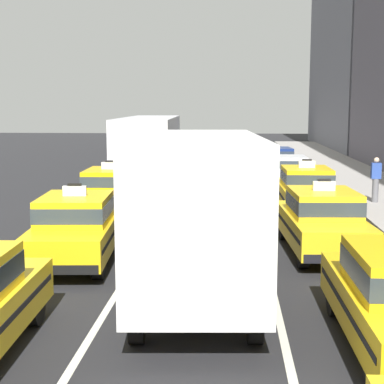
% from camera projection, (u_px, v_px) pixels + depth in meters
% --- Properties ---
extents(lane_stripe_left_center, '(0.14, 80.00, 0.01)m').
position_uv_depth(lane_stripe_left_center, '(167.00, 210.00, 21.79)').
color(lane_stripe_left_center, silver).
rests_on(lane_stripe_left_center, ground).
extents(lane_stripe_center_right, '(0.14, 80.00, 0.01)m').
position_uv_depth(lane_stripe_center_right, '(255.00, 211.00, 21.58)').
color(lane_stripe_center_right, silver).
rests_on(lane_stripe_center_right, ground).
extents(taxi_left_third, '(2.12, 4.67, 1.96)m').
position_uv_depth(taxi_left_third, '(77.00, 227.00, 14.43)').
color(taxi_left_third, black).
rests_on(taxi_left_third, ground).
extents(taxi_left_fourth, '(1.93, 4.60, 1.96)m').
position_uv_depth(taxi_left_fourth, '(111.00, 192.00, 20.34)').
color(taxi_left_fourth, black).
rests_on(taxi_left_fourth, ground).
extents(bus_left_fifth, '(2.97, 11.30, 3.22)m').
position_uv_depth(bus_left_fifth, '(150.00, 145.00, 29.76)').
color(bus_left_fifth, black).
rests_on(bus_left_fifth, ground).
extents(sedan_left_sixth, '(1.87, 4.34, 1.58)m').
position_uv_depth(sedan_left_sixth, '(168.00, 152.00, 38.12)').
color(sedan_left_sixth, black).
rests_on(sedan_left_sixth, ground).
extents(box_truck_center_second, '(2.64, 7.09, 3.27)m').
position_uv_depth(box_truck_center_second, '(195.00, 209.00, 11.68)').
color(box_truck_center_second, black).
rests_on(box_truck_center_second, ground).
extents(taxi_center_third, '(2.14, 4.68, 1.96)m').
position_uv_depth(taxi_center_third, '(209.00, 202.00, 18.13)').
color(taxi_center_third, black).
rests_on(taxi_center_third, ground).
extents(taxi_right_third, '(2.04, 4.65, 1.96)m').
position_uv_depth(taxi_right_third, '(322.00, 220.00, 15.31)').
color(taxi_right_third, black).
rests_on(taxi_right_third, ground).
extents(taxi_right_fourth, '(1.89, 4.59, 1.96)m').
position_uv_depth(taxi_right_fourth, '(306.00, 189.00, 20.86)').
color(taxi_right_fourth, black).
rests_on(taxi_right_fourth, ground).
extents(sedan_right_fifth, '(1.81, 4.32, 1.58)m').
position_uv_depth(sedan_right_fifth, '(288.00, 172.00, 26.46)').
color(sedan_right_fifth, black).
rests_on(sedan_right_fifth, ground).
extents(sedan_right_sixth, '(2.05, 4.41, 1.58)m').
position_uv_depth(sedan_right_sixth, '(276.00, 161.00, 31.71)').
color(sedan_right_sixth, black).
rests_on(sedan_right_sixth, ground).
extents(pedestrian_by_storefront, '(0.36, 0.24, 1.71)m').
position_uv_depth(pedestrian_by_storefront, '(376.00, 179.00, 22.49)').
color(pedestrian_by_storefront, slate).
rests_on(pedestrian_by_storefront, sidewalk_curb).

